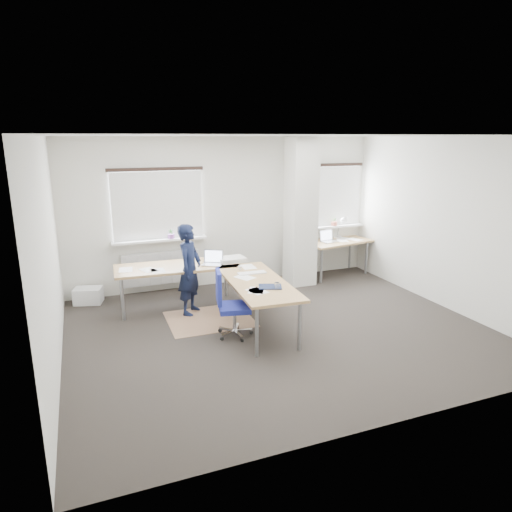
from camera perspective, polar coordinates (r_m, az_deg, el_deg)
name	(u,v)px	position (r m, az deg, el deg)	size (l,w,h in m)	color
ground	(279,330)	(6.87, 2.92, -9.24)	(6.00, 6.00, 0.00)	#2A2522
room_shell	(279,209)	(6.85, 2.95, 5.95)	(6.04, 5.04, 2.82)	beige
floor_mat	(210,319)	(7.29, -5.83, -7.85)	(1.29, 1.10, 0.01)	#966F52
white_crate	(88,296)	(8.40, -20.23, -4.66)	(0.45, 0.32, 0.27)	white
desk_main	(218,275)	(7.17, -4.80, -2.35)	(2.41, 2.73, 0.96)	olive
desk_side	(337,243)	(9.49, 10.09, 1.64)	(1.50, 0.93, 1.22)	olive
task_chair	(232,318)	(6.58, -3.04, -7.76)	(0.55, 0.53, 0.98)	navy
person	(190,269)	(7.35, -8.28, -1.67)	(0.54, 0.35, 1.47)	black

